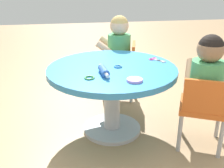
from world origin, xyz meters
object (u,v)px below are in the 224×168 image
child_chair_left (203,107)px  seated_child_right (119,44)px  craft_table (112,83)px  rolling_pin (104,71)px  seated_child_left (207,74)px  craft_scissors (156,60)px  child_chair_right (123,67)px

child_chair_left → seated_child_right: (0.93, 0.40, 0.23)m
craft_table → rolling_pin: rolling_pin is taller
child_chair_left → seated_child_left: (0.04, -0.02, 0.23)m
craft_table → craft_scissors: size_ratio=6.60×
seated_child_left → child_chair_right: 0.99m
craft_table → child_chair_left: size_ratio=1.73×
seated_child_right → craft_scissors: (-0.50, -0.20, -0.01)m
seated_child_left → craft_scissors: size_ratio=3.64×
child_chair_left → child_chair_right: same height
child_chair_right → seated_child_right: 0.23m
seated_child_left → child_chair_right: bearing=23.4°
craft_scissors → craft_table: bearing=108.4°
craft_table → seated_child_left: seated_child_left is taller
child_chair_left → rolling_pin: rolling_pin is taller
rolling_pin → seated_child_left: bearing=-101.8°
rolling_pin → craft_scissors: rolling_pin is taller
child_chair_right → rolling_pin: (-0.75, 0.28, 0.24)m
seated_child_left → rolling_pin: bearing=78.2°
craft_scissors → seated_child_right: bearing=21.4°
child_chair_left → rolling_pin: 0.71m
rolling_pin → craft_scissors: size_ratio=1.65×
craft_table → child_chair_left: bearing=-118.6°
craft_table → seated_child_right: seated_child_right is taller
child_chair_left → craft_scissors: bearing=25.7°
child_chair_left → seated_child_right: seated_child_right is taller
seated_child_right → craft_scissors: seated_child_right is taller
seated_child_left → child_chair_right: (0.88, 0.38, -0.23)m
child_chair_right → craft_scissors: 0.56m
craft_scissors → child_chair_right: bearing=17.9°
seated_child_right → craft_scissors: size_ratio=3.64×
craft_table → child_chair_right: bearing=-18.2°
seated_child_right → rolling_pin: 0.79m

